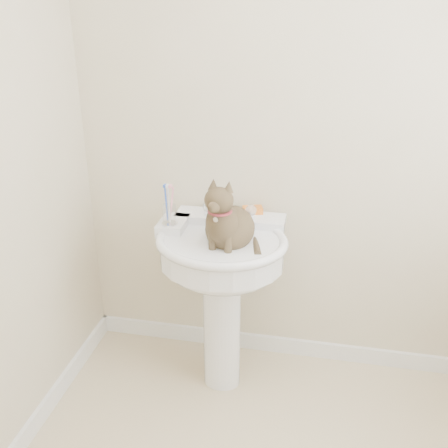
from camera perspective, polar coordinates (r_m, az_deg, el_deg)
The scene contains 7 objects.
wall_back at distance 2.37m, azimuth 9.85°, elevation 11.00°, with size 2.20×0.00×2.50m, color beige, non-canonical shape.
baseboard_back at distance 2.87m, azimuth 8.12°, elevation -13.11°, with size 2.20×0.02×0.09m, color white.
pedestal_sink at distance 2.35m, azimuth -0.28°, elevation -4.69°, with size 0.59×0.58×0.82m.
faucet at distance 2.38m, azimuth 0.50°, elevation 1.53°, with size 0.28×0.12×0.14m.
soap_bar at distance 2.46m, azimuth 3.15°, elevation 1.53°, with size 0.09×0.06×0.03m, color orange.
toothbrush_cup at distance 2.33m, azimuth -5.97°, elevation 1.06°, with size 0.07×0.07×0.19m.
cat at distance 2.21m, azimuth 0.46°, elevation -0.05°, with size 0.23×0.29×0.43m.
Camera 1 is at (0.07, -1.21, 1.77)m, focal length 42.00 mm.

